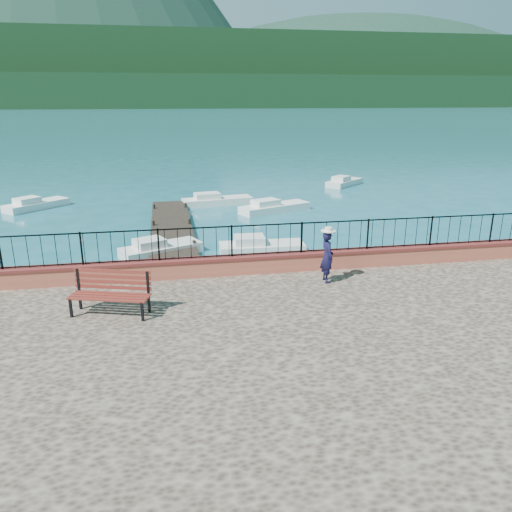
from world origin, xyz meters
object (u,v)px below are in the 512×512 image
object	(u,v)px
boat_3	(36,202)
boat_1	(262,244)
person	(327,257)
boat_4	(217,198)
park_bench	(111,302)
boat_2	(275,205)
boat_5	(345,180)
boat_0	(161,246)

from	to	relation	value
boat_3	boat_1	bearing A→B (deg)	-88.54
person	boat_3	world-z (taller)	person
boat_4	boat_3	bearing A→B (deg)	166.72
person	park_bench	bearing A→B (deg)	99.65
boat_2	boat_5	bearing A→B (deg)	25.48
park_bench	boat_3	distance (m)	20.39
boat_1	boat_5	distance (m)	18.33
boat_4	boat_5	bearing A→B (deg)	18.04
boat_3	boat_5	distance (m)	21.60
boat_1	boat_2	world-z (taller)	same
park_bench	boat_1	xyz separation A→B (m)	(5.50, 8.17, -1.13)
boat_0	boat_3	distance (m)	13.01
boat_2	boat_4	bearing A→B (deg)	118.28
park_bench	boat_3	world-z (taller)	park_bench
boat_2	boat_1	bearing A→B (deg)	-128.48
boat_2	boat_3	distance (m)	14.38
boat_5	boat_3	bearing A→B (deg)	151.37
park_bench	boat_4	xyz separation A→B (m)	(4.71, 18.60, -1.13)
park_bench	boat_3	xyz separation A→B (m)	(-6.16, 19.40, -1.13)
boat_1	boat_4	world-z (taller)	same
person	boat_1	bearing A→B (deg)	2.95
person	boat_4	world-z (taller)	person
park_bench	boat_1	distance (m)	9.91
boat_2	boat_4	size ratio (longest dim) A/B	0.99
person	boat_4	distance (m)	17.47
boat_3	boat_4	size ratio (longest dim) A/B	0.87
boat_2	boat_4	xyz separation A→B (m)	(-3.11, 2.57, 0.00)
person	boat_5	bearing A→B (deg)	-23.44
boat_0	boat_3	xyz separation A→B (m)	(-7.37, 10.71, 0.00)
park_bench	boat_0	distance (m)	8.85
boat_2	boat_3	size ratio (longest dim) A/B	1.14
park_bench	boat_3	size ratio (longest dim) A/B	0.56
person	boat_0	size ratio (longest dim) A/B	0.46
boat_1	boat_4	bearing A→B (deg)	96.46
boat_0	person	bearing A→B (deg)	-80.58
boat_2	boat_5	world-z (taller)	same
person	boat_2	size ratio (longest dim) A/B	0.36
boat_4	boat_5	size ratio (longest dim) A/B	1.24
boat_3	boat_5	world-z (taller)	same
boat_0	boat_1	size ratio (longest dim) A/B	0.94
park_bench	boat_0	xyz separation A→B (m)	(1.21, 8.69, -1.13)
park_bench	boat_5	world-z (taller)	park_bench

